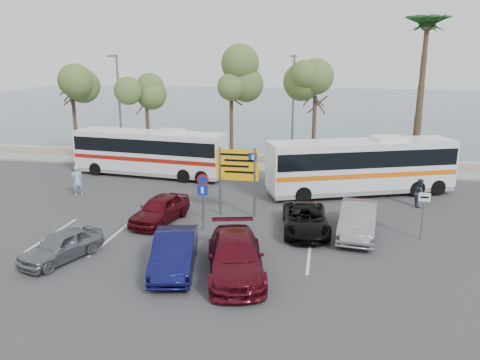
% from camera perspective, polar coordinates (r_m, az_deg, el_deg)
% --- Properties ---
extents(ground, '(120.00, 120.00, 0.00)m').
position_cam_1_polar(ground, '(21.79, -4.52, -6.88)').
color(ground, '#303033').
rests_on(ground, ground).
extents(kerb_strip, '(44.00, 2.40, 0.15)m').
position_cam_1_polar(kerb_strip, '(34.87, 1.39, 1.64)').
color(kerb_strip, gray).
rests_on(kerb_strip, ground).
extents(seawall, '(48.00, 0.80, 0.60)m').
position_cam_1_polar(seawall, '(36.75, 1.89, 2.68)').
color(seawall, '#AA9C88').
rests_on(seawall, ground).
extents(sea, '(140.00, 140.00, 0.00)m').
position_cam_1_polar(sea, '(80.11, 6.69, 9.01)').
color(sea, '#3D5662').
rests_on(sea, ground).
extents(tree_far_left, '(3.20, 3.20, 7.60)m').
position_cam_1_polar(tree_far_left, '(38.74, -19.90, 11.46)').
color(tree_far_left, '#382619').
rests_on(tree_far_left, kerb_strip).
extents(tree_left, '(3.20, 3.20, 7.20)m').
position_cam_1_polar(tree_left, '(36.14, -11.43, 11.33)').
color(tree_left, '#382619').
rests_on(tree_left, kerb_strip).
extents(tree_mid, '(3.20, 3.20, 8.00)m').
position_cam_1_polar(tree_mid, '(34.24, -1.08, 12.52)').
color(tree_mid, '#382619').
rests_on(tree_mid, kerb_strip).
extents(tree_right, '(3.20, 3.20, 7.40)m').
position_cam_1_polar(tree_right, '(33.59, 9.21, 11.46)').
color(tree_right, '#382619').
rests_on(tree_right, kerb_strip).
extents(palm_tree, '(4.80, 4.80, 11.20)m').
position_cam_1_polar(palm_tree, '(34.13, 21.85, 16.90)').
color(palm_tree, '#382619').
rests_on(palm_tree, kerb_strip).
extents(street_lamp_left, '(0.45, 1.15, 8.01)m').
position_cam_1_polar(street_lamp_left, '(36.60, -14.54, 8.98)').
color(street_lamp_left, slate).
rests_on(street_lamp_left, kerb_strip).
extents(street_lamp_right, '(0.45, 1.15, 8.01)m').
position_cam_1_polar(street_lamp_right, '(33.30, 6.47, 8.82)').
color(street_lamp_right, slate).
rests_on(street_lamp_right, kerb_strip).
extents(direction_sign, '(2.20, 0.12, 3.60)m').
position_cam_1_polar(direction_sign, '(23.81, -0.32, 1.20)').
color(direction_sign, slate).
rests_on(direction_sign, ground).
extents(sign_no_stop, '(0.60, 0.08, 2.35)m').
position_cam_1_polar(sign_no_stop, '(23.61, -4.52, -1.11)').
color(sign_no_stop, slate).
rests_on(sign_no_stop, ground).
extents(sign_parking, '(0.50, 0.07, 2.25)m').
position_cam_1_polar(sign_parking, '(22.07, -4.57, -2.55)').
color(sign_parking, slate).
rests_on(sign_parking, ground).
extents(sign_taxi, '(0.50, 0.07, 2.20)m').
position_cam_1_polar(sign_taxi, '(22.48, 21.44, -3.36)').
color(sign_taxi, slate).
rests_on(sign_taxi, ground).
extents(lane_markings, '(12.02, 4.20, 0.01)m').
position_cam_1_polar(lane_markings, '(21.21, -8.22, -7.60)').
color(lane_markings, silver).
rests_on(lane_markings, ground).
extents(coach_bus_left, '(10.76, 3.46, 3.30)m').
position_cam_1_polar(coach_bus_left, '(32.79, -10.94, 3.12)').
color(coach_bus_left, white).
rests_on(coach_bus_left, ground).
extents(coach_bus_right, '(11.23, 6.18, 3.47)m').
position_cam_1_polar(coach_bus_right, '(28.71, 14.52, 1.41)').
color(coach_bus_right, white).
rests_on(coach_bus_right, ground).
extents(car_silver_a, '(2.59, 3.86, 1.22)m').
position_cam_1_polar(car_silver_a, '(20.48, -20.95, -7.50)').
color(car_silver_a, slate).
rests_on(car_silver_a, ground).
extents(car_blue, '(2.42, 4.63, 1.45)m').
position_cam_1_polar(car_blue, '(18.47, -7.99, -8.67)').
color(car_blue, '#0E0F43').
rests_on(car_blue, ground).
extents(car_maroon, '(3.22, 5.44, 1.48)m').
position_cam_1_polar(car_maroon, '(17.89, -0.58, -9.28)').
color(car_maroon, '#550E19').
rests_on(car_maroon, ground).
extents(car_red, '(2.35, 4.23, 1.36)m').
position_cam_1_polar(car_red, '(23.65, -9.72, -3.52)').
color(car_red, '#4E0B13').
rests_on(car_red, ground).
extents(suv_black, '(2.55, 4.67, 1.24)m').
position_cam_1_polar(suv_black, '(22.31, 7.99, -4.75)').
color(suv_black, black).
rests_on(suv_black, ground).
extents(car_silver_b, '(2.08, 4.71, 1.51)m').
position_cam_1_polar(car_silver_b, '(22.32, 14.19, -4.71)').
color(car_silver_b, gray).
rests_on(car_silver_b, ground).
extents(pedestrian_near, '(0.80, 0.77, 1.84)m').
position_cam_1_polar(pedestrian_near, '(29.29, -19.22, -0.07)').
color(pedestrian_near, '#96B7DA').
rests_on(pedestrian_near, ground).
extents(pedestrian_far, '(0.64, 0.80, 1.57)m').
position_cam_1_polar(pedestrian_far, '(27.52, 21.06, -1.47)').
color(pedestrian_far, '#2D3343').
rests_on(pedestrian_far, ground).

